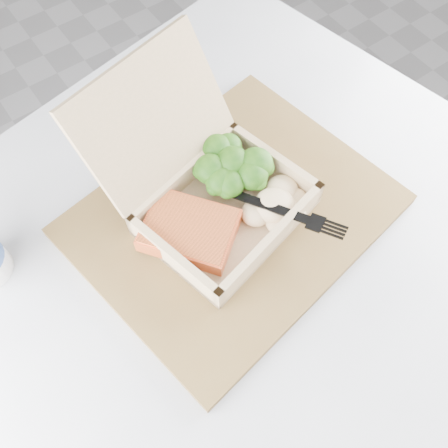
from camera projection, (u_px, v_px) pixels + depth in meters
floor at (163, 276)px, 1.41m from camera, size 4.00×4.00×0.00m
cafe_table at (246, 297)px, 0.82m from camera, size 0.92×0.92×0.73m
serving_tray at (233, 215)px, 0.66m from camera, size 0.43×0.37×0.02m
takeout_container at (203, 183)px, 0.63m from camera, size 0.25×0.28×0.17m
salmon_fillet at (190, 230)px, 0.62m from camera, size 0.13×0.14×0.02m
broccoli_pile at (232, 167)px, 0.66m from camera, size 0.11×0.11×0.04m
mashed_potatoes at (275, 205)px, 0.63m from camera, size 0.09×0.07×0.03m
plastic_fork at (251, 198)px, 0.63m from camera, size 0.09×0.16×0.02m
receipt at (149, 121)px, 0.75m from camera, size 0.08×0.13×0.00m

